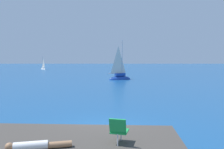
# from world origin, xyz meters

# --- Properties ---
(ground_plane) EXTENTS (160.00, 160.00, 0.00)m
(ground_plane) POSITION_xyz_m (0.00, 0.00, 0.00)
(ground_plane) COLOR navy
(boulder_seaward) EXTENTS (1.34, 1.23, 0.83)m
(boulder_seaward) POSITION_xyz_m (-2.08, -1.78, 0.00)
(boulder_seaward) COLOR #3C3535
(boulder_seaward) RESTS_ON ground
(boulder_inland) EXTENTS (1.97, 1.86, 1.08)m
(boulder_inland) POSITION_xyz_m (-3.63, -1.88, 0.00)
(boulder_inland) COLOR #3A4137
(boulder_inland) RESTS_ON ground
(sailboat_near) EXTENTS (3.22, 2.01, 5.81)m
(sailboat_near) POSITION_xyz_m (1.43, 21.93, 0.32)
(sailboat_near) COLOR #193D99
(sailboat_near) RESTS_ON ground
(sailboat_far) EXTENTS (1.63, 1.61, 3.25)m
(sailboat_far) POSITION_xyz_m (-15.47, 44.71, 0.18)
(sailboat_far) COLOR white
(sailboat_far) RESTS_ON ground
(person_sunbather) EXTENTS (1.74, 0.56, 0.25)m
(person_sunbather) POSITION_xyz_m (-1.72, -4.13, 0.88)
(person_sunbather) COLOR white
(person_sunbather) RESTS_ON shore_ledge
(beach_chair) EXTENTS (0.61, 0.69, 0.80)m
(beach_chair) POSITION_xyz_m (0.56, -3.73, 1.21)
(beach_chair) COLOR green
(beach_chair) RESTS_ON shore_ledge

